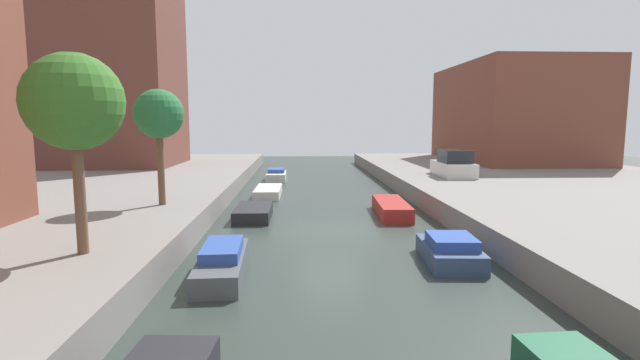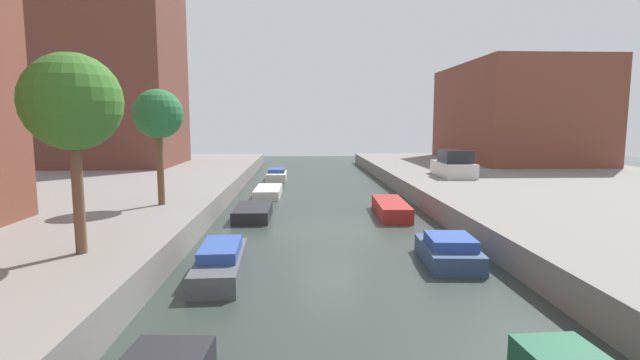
% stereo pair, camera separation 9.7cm
% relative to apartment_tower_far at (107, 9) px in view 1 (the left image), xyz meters
% --- Properties ---
extents(ground_plane, '(84.00, 84.00, 0.00)m').
position_rel_apartment_tower_far_xyz_m(ground_plane, '(16.00, -19.52, -13.16)').
color(ground_plane, '#2D3833').
extents(apartment_tower_far, '(10.00, 9.06, 24.33)m').
position_rel_apartment_tower_far_xyz_m(apartment_tower_far, '(0.00, 0.00, 0.00)').
color(apartment_tower_far, brown).
rests_on(apartment_tower_far, quay_left).
extents(low_block_right, '(10.00, 15.45, 8.47)m').
position_rel_apartment_tower_far_xyz_m(low_block_right, '(34.00, 2.84, -7.93)').
color(low_block_right, brown).
rests_on(low_block_right, quay_right).
extents(street_tree_1, '(2.48, 2.48, 5.20)m').
position_rel_apartment_tower_far_xyz_m(street_tree_1, '(9.03, -26.07, -8.24)').
color(street_tree_1, brown).
rests_on(street_tree_1, quay_left).
extents(street_tree_2, '(2.03, 2.03, 4.80)m').
position_rel_apartment_tower_far_xyz_m(street_tree_2, '(9.03, -18.74, -8.45)').
color(street_tree_2, brown).
rests_on(street_tree_2, quay_left).
extents(parked_car, '(1.98, 4.13, 1.69)m').
position_rel_apartment_tower_far_xyz_m(parked_car, '(24.69, -9.14, -11.46)').
color(parked_car, beige).
rests_on(parked_car, quay_right).
extents(moored_boat_left_2, '(1.41, 4.07, 0.92)m').
position_rel_apartment_tower_far_xyz_m(moored_boat_left_2, '(12.49, -25.06, -12.77)').
color(moored_boat_left_2, '#4C5156').
rests_on(moored_boat_left_2, ground_plane).
extents(moored_boat_left_3, '(1.63, 3.33, 0.56)m').
position_rel_apartment_tower_far_xyz_m(moored_boat_left_3, '(12.67, -16.98, -12.88)').
color(moored_boat_left_3, '#232328').
rests_on(moored_boat_left_3, ground_plane).
extents(moored_boat_left_4, '(1.57, 3.97, 0.51)m').
position_rel_apartment_tower_far_xyz_m(moored_boat_left_4, '(12.94, -10.30, -12.91)').
color(moored_boat_left_4, beige).
rests_on(moored_boat_left_4, ground_plane).
extents(moored_boat_left_5, '(1.44, 3.46, 0.90)m').
position_rel_apartment_tower_far_xyz_m(moored_boat_left_5, '(13.12, -2.84, -12.78)').
color(moored_boat_left_5, beige).
rests_on(moored_boat_left_5, ground_plane).
extents(moored_boat_right_2, '(1.80, 3.12, 0.91)m').
position_rel_apartment_tower_far_xyz_m(moored_boat_right_2, '(19.52, -24.20, -12.78)').
color(moored_boat_right_2, '#33476B').
rests_on(moored_boat_right_2, ground_plane).
extents(moored_boat_right_3, '(1.56, 4.43, 0.68)m').
position_rel_apartment_tower_far_xyz_m(moored_boat_right_3, '(19.20, -16.57, -12.82)').
color(moored_boat_right_3, maroon).
rests_on(moored_boat_right_3, ground_plane).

